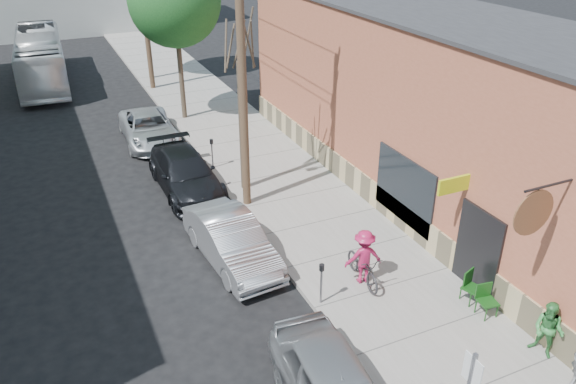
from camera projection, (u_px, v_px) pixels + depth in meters
name	position (u px, v px, depth m)	size (l,w,h in m)	color
ground	(245.00, 333.00, 14.39)	(120.00, 120.00, 0.00)	black
sidewalk	(247.00, 149.00, 24.79)	(4.50, 58.00, 0.15)	gray
cafe_building	(427.00, 105.00, 20.20)	(6.60, 20.20, 6.61)	#A2563C
parking_meter_near	(321.00, 277.00, 14.87)	(0.14, 0.14, 1.24)	slate
parking_meter_far	(212.00, 149.00, 22.56)	(0.14, 0.14, 1.24)	slate
utility_pole_near	(240.00, 58.00, 17.83)	(3.57, 0.28, 10.00)	#503A28
tree_bare	(242.00, 128.00, 20.26)	(0.24, 0.24, 4.83)	#44392C
tree_leafy_mid	(174.00, 1.00, 25.68)	(4.28, 4.28, 7.77)	#44392C
patio_chair_a	(472.00, 288.00, 15.11)	(0.50, 0.50, 0.88)	#124212
patio_chair_b	(488.00, 302.00, 14.59)	(0.50, 0.50, 0.88)	#124212
patron_green	(548.00, 330.00, 13.18)	(0.72, 0.56, 1.49)	#327E3B
cyclist	(364.00, 257.00, 15.74)	(1.07, 0.61, 1.65)	#A01744
cyclist_bike	(363.00, 267.00, 15.90)	(0.64, 1.83, 0.96)	black
car_1	(232.00, 241.00, 16.93)	(1.55, 4.44, 1.46)	#A8AAAF
car_2	(185.00, 173.00, 21.15)	(2.03, 5.00, 1.45)	black
car_3	(149.00, 128.00, 25.45)	(2.21, 4.80, 1.33)	silver
bus	(41.00, 58.00, 33.35)	(2.52, 10.76, 3.00)	white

